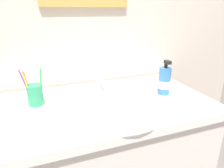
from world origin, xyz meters
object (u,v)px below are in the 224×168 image
object	(u,v)px
toothbrush_purple	(24,82)
soap_dispenser	(164,81)
toothbrush_cup	(35,95)
toothbrush_yellow	(26,84)
toothbrush_red	(26,82)
faucet	(99,78)
toothbrush_green	(41,81)

from	to	relation	value
toothbrush_purple	soap_dispenser	bearing A→B (deg)	-9.39
toothbrush_cup	toothbrush_yellow	world-z (taller)	toothbrush_yellow
toothbrush_yellow	toothbrush_red	world-z (taller)	toothbrush_red
toothbrush_yellow	toothbrush_purple	bearing A→B (deg)	107.89
toothbrush_red	soap_dispenser	world-z (taller)	toothbrush_red
toothbrush_cup	soap_dispenser	world-z (taller)	soap_dispenser
toothbrush_purple	toothbrush_yellow	world-z (taller)	toothbrush_yellow
faucet	toothbrush_yellow	distance (m)	0.37
soap_dispenser	toothbrush_red	bearing A→B (deg)	172.57
toothbrush_yellow	toothbrush_red	bearing A→B (deg)	90.21
toothbrush_green	toothbrush_red	world-z (taller)	same
toothbrush_red	toothbrush_purple	bearing A→B (deg)	114.00
faucet	toothbrush_yellow	size ratio (longest dim) A/B	0.89
toothbrush_cup	toothbrush_purple	xyz separation A→B (m)	(-0.04, 0.01, 0.06)
toothbrush_green	soap_dispenser	xyz separation A→B (m)	(0.57, -0.09, -0.04)
toothbrush_yellow	soap_dispenser	xyz separation A→B (m)	(0.63, -0.07, -0.04)
faucet	soap_dispenser	distance (m)	0.34
toothbrush_yellow	soap_dispenser	distance (m)	0.64
faucet	toothbrush_cup	xyz separation A→B (m)	(-0.32, -0.10, -0.01)
toothbrush_cup	soap_dispenser	size ratio (longest dim) A/B	0.53
toothbrush_cup	soap_dispenser	xyz separation A→B (m)	(0.60, -0.09, 0.02)
toothbrush_cup	toothbrush_green	distance (m)	0.07
faucet	toothbrush_cup	bearing A→B (deg)	-163.56
toothbrush_cup	soap_dispenser	distance (m)	0.61
toothbrush_cup	toothbrush_red	size ratio (longest dim) A/B	0.50
toothbrush_purple	toothbrush_red	distance (m)	0.03
toothbrush_purple	faucet	bearing A→B (deg)	12.77
toothbrush_cup	toothbrush_green	bearing A→B (deg)	-13.54
faucet	toothbrush_yellow	bearing A→B (deg)	-161.89
toothbrush_yellow	soap_dispenser	size ratio (longest dim) A/B	1.05
toothbrush_red	toothbrush_yellow	bearing A→B (deg)	-89.79
toothbrush_purple	toothbrush_yellow	xyz separation A→B (m)	(0.01, -0.03, 0.00)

